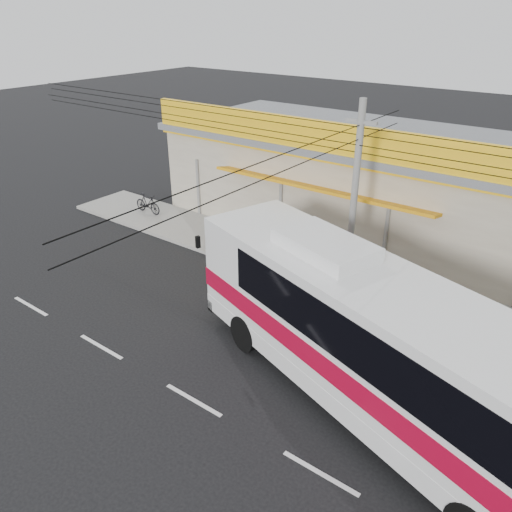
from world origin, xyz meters
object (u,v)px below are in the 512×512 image
Objects in this scene: coach_bus at (408,357)px; motorbike_dark at (148,204)px; utility_pole at (360,139)px; motorbike_red at (254,237)px.

coach_bus is 17.25m from motorbike_dark.
coach_bus is 7.32m from utility_pole.
utility_pole reaches higher than coach_bus.
coach_bus is 11.27m from motorbike_red.
utility_pole reaches higher than motorbike_dark.
motorbike_dark is at bearing 173.85° from utility_pole.
coach_bus reaches higher than motorbike_dark.
coach_bus is at bearing -137.06° from motorbike_red.
utility_pole is (5.22, -1.32, 5.32)m from motorbike_red.
utility_pole reaches higher than motorbike_red.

